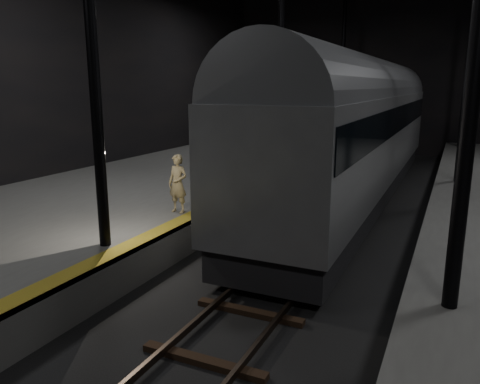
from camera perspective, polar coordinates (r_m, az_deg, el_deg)
The scene contains 6 objects.
ground at distance 13.71m, azimuth 7.99°, elevation -7.53°, with size 44.00×44.00×0.00m, color black.
platform_left at distance 17.16m, azimuth -16.64°, elevation -2.01°, with size 9.00×43.80×1.00m, color #50504D.
tactile_strip at distance 14.62m, azimuth -4.15°, elevation -2.00°, with size 0.50×43.80×0.01m, color olive.
track at distance 13.69m, azimuth 8.00°, elevation -7.26°, with size 2.40×43.00×0.24m.
train at distance 19.79m, azimuth 14.38°, elevation 8.03°, with size 3.22×21.54×5.76m.
woman at distance 14.09m, azimuth -7.59°, elevation 1.02°, with size 0.64×0.42×1.76m, color tan.
Camera 1 is at (3.65, -12.33, 4.76)m, focal length 35.00 mm.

